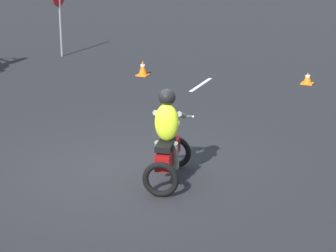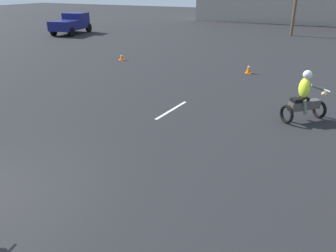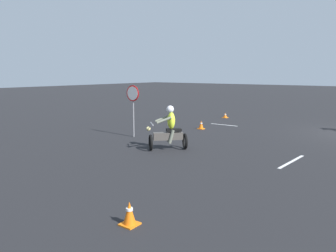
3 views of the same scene
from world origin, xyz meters
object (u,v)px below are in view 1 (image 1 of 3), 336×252
at_px(motorcycle_rider_foreground, 168,142).
at_px(stop_sign, 59,5).
at_px(traffic_cone_mid_left, 143,68).
at_px(traffic_cone_mid_center, 308,78).

bearing_deg(motorcycle_rider_foreground, stop_sign, 118.71).
bearing_deg(traffic_cone_mid_left, traffic_cone_mid_center, -78.66).
bearing_deg(stop_sign, traffic_cone_mid_left, -111.04).
distance_m(stop_sign, traffic_cone_mid_left, 4.10).
height_order(stop_sign, traffic_cone_mid_left, stop_sign).
relative_size(motorcycle_rider_foreground, traffic_cone_mid_left, 3.79).
xyz_separation_m(motorcycle_rider_foreground, stop_sign, (8.29, 7.38, 0.91)).
distance_m(traffic_cone_mid_center, traffic_cone_mid_left, 4.60).
bearing_deg(traffic_cone_mid_center, stop_sign, 86.65).
height_order(stop_sign, traffic_cone_mid_center, stop_sign).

